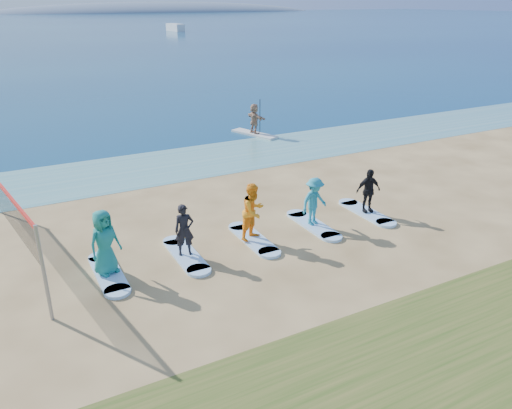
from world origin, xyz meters
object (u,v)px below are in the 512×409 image
student_1 (184,230)px  boat_offshore_b (175,31)px  student_2 (253,211)px  student_3 (314,201)px  surfboard_4 (366,212)px  surfboard_3 (313,225)px  student_0 (104,242)px  paddleboard (254,134)px  paddleboarder (254,119)px  student_4 (368,191)px  surfboard_0 (108,273)px  surfboard_2 (253,239)px  surfboard_1 (186,255)px

student_1 → boat_offshore_b: bearing=81.6°
student_2 → student_3: size_ratio=1.12×
surfboard_4 → surfboard_3: bearing=180.0°
boat_offshore_b → student_0: (-40.71, -109.26, 1.03)m
paddleboard → student_3: (-3.99, -11.83, 0.85)m
surfboard_4 → student_0: bearing=180.0°
paddleboarder → student_4: paddleboarder is taller
student_0 → boat_offshore_b: bearing=46.2°
student_0 → student_4: (9.19, 0.00, -0.14)m
student_1 → paddleboard: bearing=65.0°
surfboard_0 → surfboard_4: 9.19m
student_2 → surfboard_2: bearing=0.0°
student_0 → surfboard_1: bearing=-23.4°
boat_offshore_b → surfboard_1: (-38.41, -109.26, 0.04)m
paddleboarder → student_0: bearing=130.1°
surfboard_0 → surfboard_2: bearing=0.0°
paddleboarder → surfboard_1: size_ratio=0.75×
student_2 → boat_offshore_b: bearing=47.9°
surfboard_0 → student_0: 0.98m
surfboard_0 → student_0: student_0 is taller
student_2 → surfboard_4: student_2 is taller
boat_offshore_b → surfboard_3: 114.37m
paddleboarder → student_1: 14.62m
surfboard_1 → surfboard_2: 2.30m
surfboard_0 → student_4: student_4 is taller
paddleboarder → student_2: size_ratio=0.90×
boat_offshore_b → surfboard_0: boat_offshore_b is taller
surfboard_2 → surfboard_3: (2.30, 0.00, 0.00)m
student_3 → paddleboard: bearing=59.3°
student_0 → student_4: size_ratio=1.18×
paddleboarder → student_3: bearing=154.1°
student_3 → surfboard_2: bearing=167.9°
surfboard_0 → student_2: student_2 is taller
student_1 → student_4: 6.89m
paddleboard → student_4: 11.98m
paddleboard → student_2: (-6.29, -11.83, 0.95)m
student_0 → surfboard_4: (9.19, 0.00, -0.98)m
surfboard_2 → student_3: size_ratio=1.34×
student_1 → student_2: 2.30m
student_0 → paddleboard: bearing=24.0°
student_1 → student_4: size_ratio=0.99×
boat_offshore_b → surfboard_0: bearing=-113.9°
paddleboarder → student_3: 12.49m
student_1 → surfboard_4: student_1 is taller
student_4 → student_1: bearing=-170.6°
surfboard_2 → surfboard_4: 4.60m
student_4 → paddleboard: bearing=91.2°
surfboard_0 → surfboard_3: bearing=0.0°
paddleboard → surfboard_3: (-3.99, -11.83, -0.01)m
student_4 → student_2: bearing=-170.6°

